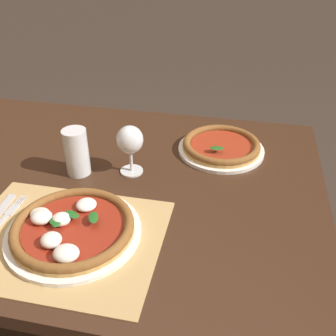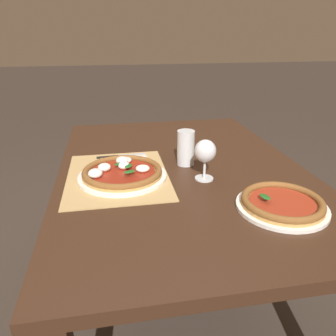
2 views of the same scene
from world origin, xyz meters
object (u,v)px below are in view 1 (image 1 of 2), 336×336
object	(u,v)px
wine_glass	(130,142)
fork	(4,218)
pizza_far	(221,146)
pint_glass	(77,153)
pizza_near	(72,228)

from	to	relation	value
wine_glass	fork	bearing A→B (deg)	-132.35
pizza_far	fork	xyz separation A→B (m)	(-0.52, -0.47, -0.01)
wine_glass	pint_glass	xyz separation A→B (m)	(-0.16, -0.04, -0.04)
wine_glass	pizza_near	bearing A→B (deg)	-101.59
pint_glass	fork	world-z (taller)	pint_glass
pizza_far	fork	world-z (taller)	pizza_far
pizza_near	pint_glass	xyz separation A→B (m)	(-0.09, 0.27, 0.05)
pizza_near	pizza_far	xyz separation A→B (m)	(0.32, 0.48, -0.00)
pint_glass	wine_glass	bearing A→B (deg)	13.12
pizza_near	fork	size ratio (longest dim) A/B	1.66
pizza_far	fork	bearing A→B (deg)	-138.10
fork	pizza_far	bearing A→B (deg)	41.90
pizza_far	pint_glass	world-z (taller)	pint_glass
pizza_far	pizza_near	bearing A→B (deg)	-123.52
pizza_far	pint_glass	size ratio (longest dim) A/B	1.97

